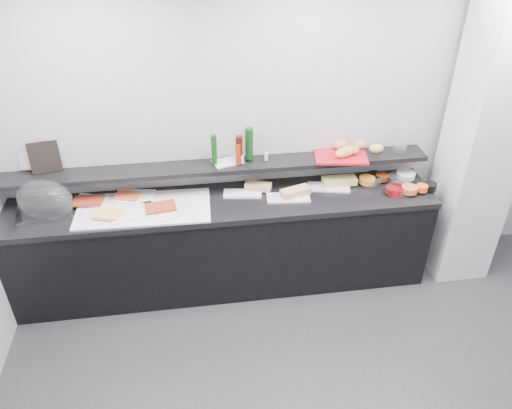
{
  "coord_description": "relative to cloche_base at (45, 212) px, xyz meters",
  "views": [
    {
      "loc": [
        -0.92,
        -1.82,
        3.17
      ],
      "look_at": [
        -0.45,
        1.45,
        1.0
      ],
      "focal_mm": 35.0,
      "sensor_mm": 36.0,
      "label": 1
    }
  ],
  "objects": [
    {
      "name": "back_wall",
      "position": [
        2.13,
        0.3,
        0.43
      ],
      "size": [
        5.0,
        0.02,
        2.7
      ],
      "primitive_type": "cube",
      "color": "#A7AAAE",
      "rests_on": "ground"
    },
    {
      "name": "ceiling",
      "position": [
        2.13,
        -1.7,
        1.78
      ],
      "size": [
        5.0,
        5.0,
        0.0
      ],
      "primitive_type": "plane",
      "color": "white",
      "rests_on": "back_wall"
    },
    {
      "name": "column",
      "position": [
        3.63,
        -0.05,
        0.43
      ],
      "size": [
        0.5,
        0.5,
        2.7
      ],
      "primitive_type": "cube",
      "color": "silver",
      "rests_on": "ground"
    },
    {
      "name": "buffet_cabinet",
      "position": [
        1.43,
        0.0,
        -0.5
      ],
      "size": [
        3.6,
        0.6,
        0.85
      ],
      "primitive_type": "cube",
      "color": "black",
      "rests_on": "ground"
    },
    {
      "name": "counter_top",
      "position": [
        1.43,
        0.0,
        -0.05
      ],
      "size": [
        3.62,
        0.62,
        0.05
      ],
      "primitive_type": "cube",
      "color": "black",
      "rests_on": "buffet_cabinet"
    },
    {
      "name": "wall_shelf",
      "position": [
        1.43,
        0.18,
        0.21
      ],
      "size": [
        3.6,
        0.25,
        0.04
      ],
      "primitive_type": "cube",
      "color": "black",
      "rests_on": "back_wall"
    },
    {
      "name": "cloche_base",
      "position": [
        0.0,
        0.0,
        0.0
      ],
      "size": [
        0.47,
        0.36,
        0.04
      ],
      "primitive_type": "cube",
      "rotation": [
        0.0,
        0.0,
        0.2
      ],
      "color": "#B7B9BE",
      "rests_on": "counter_top"
    },
    {
      "name": "cloche_dome",
      "position": [
        0.02,
        0.01,
        0.11
      ],
      "size": [
        0.55,
        0.46,
        0.34
      ],
      "primitive_type": "ellipsoid",
      "rotation": [
        0.0,
        0.0,
        -0.38
      ],
      "color": "silver",
      "rests_on": "cloche_base"
    },
    {
      "name": "linen_runner",
      "position": [
        0.78,
        -0.04,
        -0.01
      ],
      "size": [
        1.1,
        0.55,
        0.01
      ],
      "primitive_type": "cube",
      "rotation": [
        0.0,
        0.0,
        -0.03
      ],
      "color": "white",
      "rests_on": "counter_top"
    },
    {
      "name": "platter_meat_a",
      "position": [
        0.34,
        0.12,
        0.0
      ],
      "size": [
        0.3,
        0.25,
        0.01
      ],
      "primitive_type": "cube",
      "rotation": [
        0.0,
        0.0,
        -0.33
      ],
      "color": "white",
      "rests_on": "linen_runner"
    },
    {
      "name": "food_meat_a",
      "position": [
        0.33,
        0.09,
        0.02
      ],
      "size": [
        0.25,
        0.17,
        0.02
      ],
      "primitive_type": "cube",
      "rotation": [
        0.0,
        0.0,
        -0.1
      ],
      "color": "maroon",
      "rests_on": "platter_meat_a"
    },
    {
      "name": "platter_salmon",
      "position": [
        0.7,
        0.13,
        0.0
      ],
      "size": [
        0.35,
        0.27,
        0.01
      ],
      "primitive_type": "cube",
      "rotation": [
        0.0,
        0.0,
        -0.16
      ],
      "color": "white",
      "rests_on": "linen_runner"
    },
    {
      "name": "food_salmon",
      "position": [
        0.64,
        0.13,
        0.02
      ],
      "size": [
        0.23,
        0.19,
        0.02
      ],
      "primitive_type": "cube",
      "rotation": [
        0.0,
        0.0,
        -0.38
      ],
      "color": "#DD502D",
      "rests_on": "platter_salmon"
    },
    {
      "name": "platter_cheese",
      "position": [
        0.7,
        -0.11,
        0.0
      ],
      "size": [
        0.39,
        0.3,
        0.01
      ],
      "primitive_type": "cube",
      "rotation": [
        0.0,
        0.0,
        0.22
      ],
      "color": "white",
      "rests_on": "linen_runner"
    },
    {
      "name": "food_cheese",
      "position": [
        0.51,
        -0.13,
        0.02
      ],
      "size": [
        0.24,
        0.19,
        0.02
      ],
      "primitive_type": "cube",
      "rotation": [
        0.0,
        0.0,
        -0.3
      ],
      "color": "#FFCA63",
      "rests_on": "platter_cheese"
    },
    {
      "name": "platter_meat_b",
      "position": [
        1.04,
        -0.12,
        0.0
      ],
      "size": [
        0.38,
        0.32,
        0.01
      ],
      "primitive_type": "cube",
      "rotation": [
        0.0,
        0.0,
        0.38
      ],
      "color": "white",
      "rests_on": "linen_runner"
    },
    {
      "name": "food_meat_b",
      "position": [
        0.92,
        -0.09,
        0.02
      ],
      "size": [
        0.26,
        0.19,
        0.02
      ],
      "primitive_type": "cube",
      "rotation": [
        0.0,
        0.0,
        0.15
      ],
      "color": "maroon",
      "rests_on": "platter_meat_b"
    },
    {
      "name": "sandwich_plate_left",
      "position": [
        1.61,
        0.07,
        -0.01
      ],
      "size": [
        0.34,
        0.18,
        0.01
      ],
      "primitive_type": "cube",
      "rotation": [
        0.0,
        0.0,
        -0.14
      ],
      "color": "white",
      "rests_on": "counter_top"
    },
    {
      "name": "sandwich_food_left",
      "position": [
        1.75,
        0.12,
        0.02
      ],
      "size": [
        0.24,
        0.16,
        0.06
      ],
      "primitive_type": "cube",
      "rotation": [
        0.0,
        0.0,
        -0.36
      ],
      "color": "tan",
      "rests_on": "sandwich_plate_left"
    },
    {
      "name": "tongs_left",
      "position": [
        1.71,
        0.06,
        -0.0
      ],
      "size": [
        0.16,
        0.05,
        0.01
      ],
      "primitive_type": "cylinder",
      "rotation": [
        0.0,
        1.57,
        0.28
      ],
      "color": "silver",
      "rests_on": "sandwich_plate_left"
    },
    {
      "name": "sandwich_plate_mid",
      "position": [
        1.98,
        -0.05,
        -0.01
      ],
      "size": [
        0.37,
        0.19,
        0.01
      ],
      "primitive_type": "cube",
      "rotation": [
        0.0,
        0.0,
        -0.09
      ],
      "color": "silver",
      "rests_on": "counter_top"
    },
    {
      "name": "sandwich_food_mid",
      "position": [
        2.05,
        -0.02,
        0.02
      ],
      "size": [
        0.27,
        0.17,
        0.06
      ],
      "primitive_type": "cube",
      "rotation": [
        0.0,
        0.0,
        0.31
      ],
      "color": "tan",
      "rests_on": "sandwich_plate_mid"
    },
    {
      "name": "tongs_mid",
      "position": [
        1.98,
        -0.07,
        -0.0
      ],
      "size": [
        0.16,
        0.01,
        0.01
      ],
      "primitive_type": "cylinder",
      "rotation": [
        0.0,
        1.57,
        -0.02
      ],
      "color": "silver",
      "rests_on": "sandwich_plate_mid"
    },
    {
      "name": "sandwich_plate_right",
      "position": [
        2.37,
        0.07,
        -0.01
      ],
      "size": [
        0.39,
        0.24,
        0.01
      ],
      "primitive_type": "cube",
      "rotation": [
        0.0,
        0.0,
        -0.23
      ],
      "color": "silver",
      "rests_on": "counter_top"
    },
    {
      "name": "sandwich_food_right",
      "position": [
        2.47,
        0.1,
        0.02
      ],
      "size": [
        0.3,
        0.12,
        0.06
      ],
      "primitive_type": "cube",
      "rotation": [
        0.0,
        0.0,
        -0.01
      ],
      "color": "tan",
      "rests_on": "sandwich_plate_right"
    },
    {
      "name": "tongs_right",
      "position": [
        2.33,
        0.04,
        -0.0
      ],
      "size": [
        0.16,
        0.05,
        0.01
      ],
      "primitive_type": "cylinder",
      "rotation": [
        0.0,
        1.57,
        0.26
      ],
      "color": "#B3B5BA",
      "rests_on": "sandwich_plate_right"
    },
    {
      "name": "bowl_glass_fruit",
      "position": [
        2.75,
        0.06,
        0.02
      ],
      "size": [
        0.19,
        0.19,
        0.07
      ],
      "primitive_type": "cylinder",
      "rotation": [
        0.0,
        0.0,
        -0.07
      ],
      "color": "white",
      "rests_on": "counter_top"
    },
    {
      "name": "fill_glass_fruit",
      "position": [
        2.71,
        0.08,
        0.03
      ],
      "size": [
        0.15,
        0.15,
        0.05
      ],
      "primitive_type": "cylinder",
      "rotation": [
        0.0,
        0.0,
        -0.12
      ],
      "color": "orange",
      "rests_on": "bowl_glass_fruit"
    },
    {
      "name": "bowl_black_jam",
      "position": [
        2.81,
        0.13,
        0.02
      ],
      "size": [
        0.19,
        0.19,
        0.07
      ],
      "primitive_type": "cylinder",
      "rotation": [
        0.0,
        0.0,
        -0.39
      ],
      "color": "black",
      "rests_on": "counter_top"
    },
    {
      "name": "fill_black_jam",
      "position": [
        2.86,
        0.11,
        0.03
      ],
      "size": [
        0.14,
        0.14,
        0.05
      ],
      "primitive_type": "cylinder",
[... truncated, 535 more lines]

